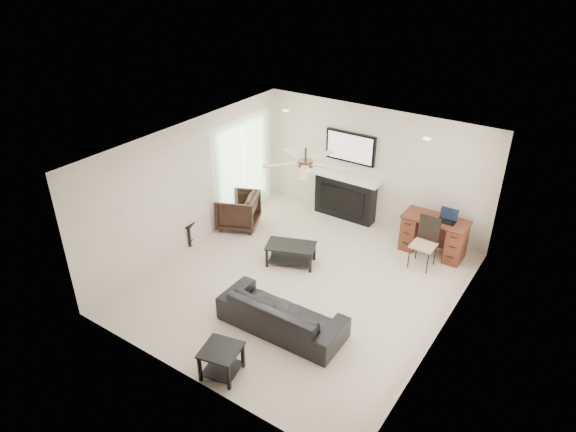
% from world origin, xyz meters
% --- Properties ---
extents(room_shell, '(5.50, 5.54, 2.52)m').
position_xyz_m(room_shell, '(0.19, 0.08, 1.68)').
color(room_shell, '#C4B09E').
rests_on(room_shell, ground).
extents(sofa, '(2.02, 0.82, 0.59)m').
position_xyz_m(sofa, '(0.42, -1.19, 0.29)').
color(sofa, black).
rests_on(sofa, ground).
extents(armchair, '(1.07, 1.06, 0.75)m').
position_xyz_m(armchair, '(-2.18, 0.96, 0.37)').
color(armchair, black).
rests_on(armchair, ground).
extents(coffee_table, '(1.02, 0.79, 0.40)m').
position_xyz_m(coffee_table, '(-0.48, 0.41, 0.20)').
color(coffee_table, black).
rests_on(coffee_table, ground).
extents(end_table_near, '(0.62, 0.62, 0.45)m').
position_xyz_m(end_table_near, '(0.27, -2.44, 0.23)').
color(end_table_near, black).
rests_on(end_table_near, ground).
extents(end_table_left, '(0.64, 0.64, 0.45)m').
position_xyz_m(end_table_left, '(-2.73, -0.09, 0.23)').
color(end_table_left, black).
rests_on(end_table_left, ground).
extents(fireplace_unit, '(1.52, 0.34, 1.91)m').
position_xyz_m(fireplace_unit, '(-0.53, 2.58, 0.95)').
color(fireplace_unit, black).
rests_on(fireplace_unit, ground).
extents(desk, '(1.22, 0.56, 0.76)m').
position_xyz_m(desk, '(1.58, 2.24, 0.38)').
color(desk, '#401C10').
rests_on(desk, ground).
extents(desk_chair, '(0.43, 0.45, 0.97)m').
position_xyz_m(desk_chair, '(1.58, 1.69, 0.48)').
color(desk_chair, black).
rests_on(desk_chair, ground).
extents(laptop, '(0.33, 0.24, 0.23)m').
position_xyz_m(laptop, '(1.78, 2.22, 0.88)').
color(laptop, black).
rests_on(laptop, desk).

